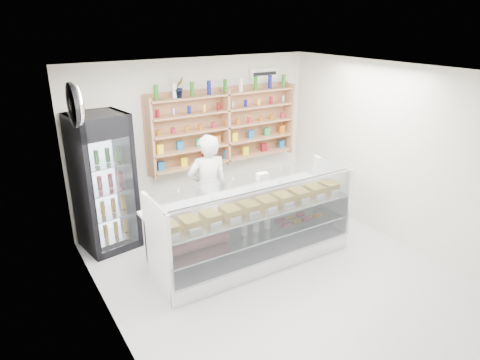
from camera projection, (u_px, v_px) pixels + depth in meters
room at (283, 184)px, 5.52m from camera, size 5.00×5.00×5.00m
display_counter at (253, 239)px, 6.29m from camera, size 2.99×0.89×1.30m
shop_worker at (208, 189)px, 6.72m from camera, size 0.71×0.53×1.77m
drinks_cooler at (104, 183)px, 6.47m from camera, size 0.88×0.86×2.13m
wall_shelving at (226, 127)px, 7.56m from camera, size 2.84×0.28×1.33m
potted_plant at (179, 87)px, 6.86m from camera, size 0.21×0.19×0.33m
security_mirror at (77, 105)px, 5.03m from camera, size 0.15×0.50×0.50m
wall_sign at (264, 74)px, 7.80m from camera, size 0.62×0.03×0.20m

